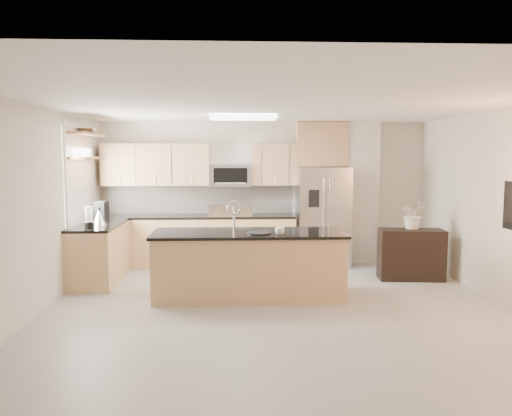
{
  "coord_description": "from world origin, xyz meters",
  "views": [
    {
      "loc": [
        -0.56,
        -6.02,
        1.99
      ],
      "look_at": [
        -0.22,
        1.3,
        1.22
      ],
      "focal_mm": 35.0,
      "sensor_mm": 36.0,
      "label": 1
    }
  ],
  "objects": [
    {
      "name": "floor",
      "position": [
        0.0,
        0.0,
        0.0
      ],
      "size": [
        6.5,
        6.5,
        0.0
      ],
      "primitive_type": "plane",
      "color": "#A6A39E",
      "rests_on": "ground"
    },
    {
      "name": "ceiling",
      "position": [
        0.0,
        0.0,
        2.6
      ],
      "size": [
        6.0,
        6.5,
        0.02
      ],
      "primitive_type": "cube",
      "color": "white",
      "rests_on": "wall_back"
    },
    {
      "name": "wall_back",
      "position": [
        0.0,
        3.25,
        1.3
      ],
      "size": [
        6.0,
        0.02,
        2.6
      ],
      "primitive_type": "cube",
      "color": "beige",
      "rests_on": "floor"
    },
    {
      "name": "wall_front",
      "position": [
        0.0,
        -3.25,
        1.3
      ],
      "size": [
        6.0,
        0.02,
        2.6
      ],
      "primitive_type": "cube",
      "color": "beige",
      "rests_on": "floor"
    },
    {
      "name": "wall_left",
      "position": [
        -3.0,
        0.0,
        1.3
      ],
      "size": [
        0.02,
        6.5,
        2.6
      ],
      "primitive_type": "cube",
      "color": "beige",
      "rests_on": "floor"
    },
    {
      "name": "back_counter",
      "position": [
        -1.23,
        2.93,
        0.47
      ],
      "size": [
        3.55,
        0.66,
        1.44
      ],
      "color": "tan",
      "rests_on": "floor"
    },
    {
      "name": "left_counter",
      "position": [
        -2.67,
        1.85,
        0.46
      ],
      "size": [
        0.66,
        1.5,
        0.92
      ],
      "color": "tan",
      "rests_on": "floor"
    },
    {
      "name": "range",
      "position": [
        -0.6,
        2.92,
        0.47
      ],
      "size": [
        0.76,
        0.64,
        1.14
      ],
      "color": "black",
      "rests_on": "floor"
    },
    {
      "name": "upper_cabinets",
      "position": [
        -1.3,
        3.09,
        1.83
      ],
      "size": [
        3.5,
        0.33,
        0.75
      ],
      "color": "tan",
      "rests_on": "wall_back"
    },
    {
      "name": "microwave",
      "position": [
        -0.6,
        3.04,
        1.63
      ],
      "size": [
        0.76,
        0.4,
        0.4
      ],
      "color": "#B7B7BA",
      "rests_on": "upper_cabinets"
    },
    {
      "name": "refrigerator",
      "position": [
        1.06,
        2.87,
        0.89
      ],
      "size": [
        0.92,
        0.78,
        1.78
      ],
      "color": "#B7B7BA",
      "rests_on": "floor"
    },
    {
      "name": "partition_column",
      "position": [
        1.82,
        3.1,
        1.3
      ],
      "size": [
        0.6,
        0.3,
        2.6
      ],
      "primitive_type": "cube",
      "color": "beige",
      "rests_on": "floor"
    },
    {
      "name": "window",
      "position": [
        -2.98,
        1.85,
        1.65
      ],
      "size": [
        0.04,
        1.15,
        1.65
      ],
      "color": "white",
      "rests_on": "wall_left"
    },
    {
      "name": "shelf_lower",
      "position": [
        -2.85,
        1.95,
        1.95
      ],
      "size": [
        0.3,
        1.2,
        0.04
      ],
      "primitive_type": "cube",
      "color": "olive",
      "rests_on": "wall_left"
    },
    {
      "name": "shelf_upper",
      "position": [
        -2.85,
        1.95,
        2.32
      ],
      "size": [
        0.3,
        1.2,
        0.04
      ],
      "primitive_type": "cube",
      "color": "olive",
      "rests_on": "wall_left"
    },
    {
      "name": "ceiling_fixture",
      "position": [
        -0.4,
        1.6,
        2.56
      ],
      "size": [
        1.0,
        0.5,
        0.06
      ],
      "primitive_type": "cube",
      "color": "white",
      "rests_on": "ceiling"
    },
    {
      "name": "island",
      "position": [
        -0.34,
        0.87,
        0.47
      ],
      "size": [
        2.68,
        0.97,
        1.35
      ],
      "rotation": [
        0.0,
        0.0,
        0.0
      ],
      "color": "tan",
      "rests_on": "floor"
    },
    {
      "name": "credenza",
      "position": [
        2.3,
        1.74,
        0.41
      ],
      "size": [
        1.05,
        0.52,
        0.81
      ],
      "primitive_type": "cube",
      "rotation": [
        0.0,
        0.0,
        -0.1
      ],
      "color": "black",
      "rests_on": "floor"
    },
    {
      "name": "cup",
      "position": [
        0.07,
        0.59,
        0.98
      ],
      "size": [
        0.17,
        0.17,
        0.1
      ],
      "primitive_type": "imported",
      "rotation": [
        0.0,
        0.0,
        0.37
      ],
      "color": "white",
      "rests_on": "island"
    },
    {
      "name": "platter",
      "position": [
        -0.21,
        0.72,
        0.93
      ],
      "size": [
        0.38,
        0.38,
        0.02
      ],
      "primitive_type": "cylinder",
      "rotation": [
        0.0,
        0.0,
        -0.16
      ],
      "color": "black",
      "rests_on": "island"
    },
    {
      "name": "blender",
      "position": [
        -2.67,
        1.35,
        1.06
      ],
      "size": [
        0.14,
        0.14,
        0.33
      ],
      "color": "black",
      "rests_on": "left_counter"
    },
    {
      "name": "kettle",
      "position": [
        -2.63,
        1.72,
        1.04
      ],
      "size": [
        0.22,
        0.22,
        0.27
      ],
      "color": "#B7B7BA",
      "rests_on": "left_counter"
    },
    {
      "name": "coffee_maker",
      "position": [
        -2.69,
        2.14,
        1.08
      ],
      "size": [
        0.2,
        0.23,
        0.33
      ],
      "color": "black",
      "rests_on": "left_counter"
    },
    {
      "name": "bowl",
      "position": [
        -2.85,
        1.99,
        2.39
      ],
      "size": [
        0.45,
        0.45,
        0.1
      ],
      "primitive_type": "imported",
      "rotation": [
        0.0,
        0.0,
        0.15
      ],
      "color": "#B7B7BA",
      "rests_on": "shelf_upper"
    },
    {
      "name": "flower_vase",
      "position": [
        2.33,
        1.81,
        1.17
      ],
      "size": [
        0.79,
        0.74,
        0.71
      ],
      "primitive_type": "imported",
      "rotation": [
        0.0,
        0.0,
        0.34
      ],
      "color": "white",
      "rests_on": "credenza"
    }
  ]
}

